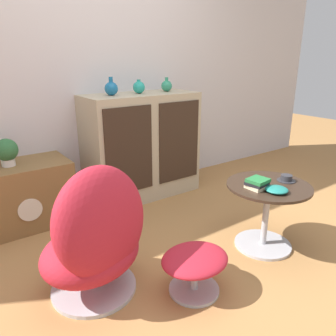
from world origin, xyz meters
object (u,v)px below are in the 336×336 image
Objects in this scene: sideboard at (142,146)px; bowl at (277,190)px; ottoman at (195,263)px; book_stack at (257,183)px; tv_console at (22,195)px; vase_leftmost at (111,88)px; teacup at (286,179)px; egg_chair at (96,238)px; vase_inner_left at (139,87)px; coffee_table at (266,208)px; vase_inner_right at (167,86)px; potted_plant at (7,151)px.

sideboard is 1.47m from bowl.
book_stack is (0.61, 0.09, 0.33)m from ottoman.
vase_leftmost is (0.84, -0.01, 0.80)m from tv_console.
egg_chair is at bearing 169.42° from teacup.
tv_console is 1.85× the size of ottoman.
vase_inner_left reaches higher than bowl.
tv_console is at bearing 131.84° from book_stack.
coffee_table is (0.73, 0.08, 0.11)m from ottoman.
vase_inner_right reaches higher than potted_plant.
ottoman is at bearing -67.25° from tv_console.
vase_inner_left is at bearing 105.31° from teacup.
sideboard is at bearing 95.44° from bowl.
sideboard reaches higher than book_stack.
teacup is 0.28m from book_stack.
vase_leftmost is 1.08× the size of book_stack.
vase_inner_right is 1.49m from teacup.
coffee_table reaches higher than ottoman.
teacup is at bearing -41.80° from potted_plant.
book_stack is at bearing 113.83° from bowl.
vase_inner_right is (0.59, 0.00, -0.01)m from vase_leftmost.
vase_inner_left is at bearing 94.26° from book_stack.
sideboard reaches higher than egg_chair.
teacup reaches higher than ottoman.
sideboard is 1.34× the size of egg_chair.
potted_plant is at bearing 132.02° from bowl.
coffee_table is 3.67× the size of vase_leftmost.
vase_leftmost is 0.74× the size of potted_plant.
sideboard is 1.35m from book_stack.
egg_chair is 5.53× the size of book_stack.
vase_inner_right reaches higher than tv_console.
tv_console is 5.64× the size of vase_inner_right.
teacup is (0.07, -1.38, -0.56)m from vase_inner_right.
vase_leftmost is at bearing -0.79° from potted_plant.
egg_chair is 1.22m from coffee_table.
egg_chair is 1.64m from vase_inner_left.
tv_console is at bearing 179.19° from sideboard.
potted_plant is at bearing 179.22° from sideboard.
sideboard is 1.16m from tv_console.
ottoman is 0.70m from book_stack.
potted_plant is (-1.49, 0.01, -0.41)m from vase_inner_right.
potted_plant is (-0.67, 1.45, 0.45)m from ottoman.
vase_inner_left reaches higher than egg_chair.
vase_inner_right is (1.29, 1.13, 0.69)m from egg_chair.
vase_inner_right is 0.91× the size of book_stack.
vase_inner_left is at bearing -0.61° from potted_plant.
bowl reaches higher than coffee_table.
vase_leftmost is 1.00m from potted_plant.
potted_plant is (-1.19, 0.02, 0.14)m from sideboard.
ottoman is 1.66m from potted_plant.
vase_inner_right is (1.43, -0.01, 0.80)m from tv_console.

